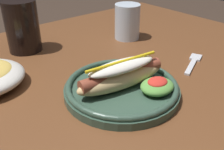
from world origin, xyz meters
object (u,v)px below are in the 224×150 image
object	(u,v)px
fork	(193,62)
soda_cup	(22,26)
hot_dog_plate	(124,84)
water_cup	(127,22)

from	to	relation	value
fork	soda_cup	xyz separation A→B (m)	(-0.28, 0.34, 0.07)
soda_cup	hot_dog_plate	bearing A→B (deg)	-80.32
hot_dog_plate	soda_cup	bearing A→B (deg)	99.68
hot_dog_plate	soda_cup	world-z (taller)	soda_cup
soda_cup	water_cup	distance (m)	0.30
fork	water_cup	bearing A→B (deg)	68.65
fork	water_cup	xyz separation A→B (m)	(-0.01, 0.23, 0.05)
soda_cup	water_cup	xyz separation A→B (m)	(0.28, -0.11, -0.02)
fork	soda_cup	world-z (taller)	soda_cup
soda_cup	water_cup	size ratio (longest dim) A/B	1.32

